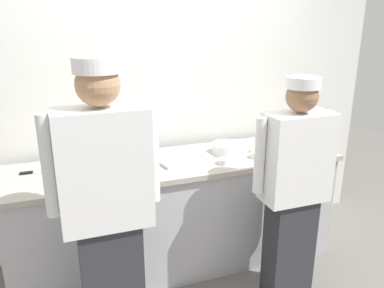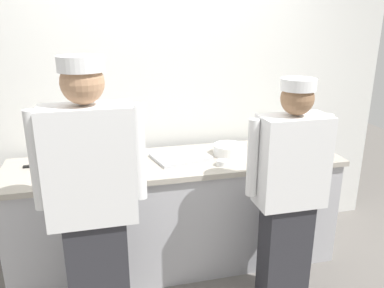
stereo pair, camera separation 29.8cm
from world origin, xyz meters
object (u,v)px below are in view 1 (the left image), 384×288
plate_stack_front (279,143)px  ramekin_orange_sauce (256,155)px  ramekin_yellow_sauce (224,161)px  plate_stack_rear (227,148)px  ramekin_red_sauce (294,142)px  chef_near_left (107,207)px  mixing_bowl_steel (114,159)px  chef_center (294,187)px  chefs_knife (37,172)px  ramekin_green_sauce (80,178)px  sheet_tray (181,157)px  squeeze_bottle_primary (264,143)px

plate_stack_front → ramekin_orange_sauce: bearing=-153.1°
plate_stack_front → ramekin_yellow_sauce: (-0.59, -0.19, -0.03)m
ramekin_yellow_sauce → plate_stack_rear: bearing=60.4°
ramekin_red_sauce → chef_near_left: bearing=-157.2°
mixing_bowl_steel → chef_near_left: bearing=-101.8°
chef_near_left → ramekin_yellow_sauce: (0.94, 0.49, -0.02)m
chef_center → ramekin_yellow_sauce: (-0.33, 0.44, 0.07)m
ramekin_orange_sauce → ramekin_red_sauce: bearing=21.2°
chef_center → ramekin_yellow_sauce: bearing=126.5°
ramekin_orange_sauce → mixing_bowl_steel: bearing=169.5°
chef_near_left → chefs_knife: (-0.39, 0.79, -0.04)m
chef_near_left → plate_stack_front: 1.67m
ramekin_red_sauce → ramekin_green_sauce: size_ratio=1.10×
plate_stack_rear → ramekin_green_sauce: (-1.17, -0.17, -0.02)m
chef_center → mixing_bowl_steel: (-1.11, 0.68, 0.10)m
sheet_tray → plate_stack_front: bearing=-2.2°
sheet_tray → ramekin_yellow_sauce: (0.27, -0.22, 0.01)m
plate_stack_rear → ramekin_orange_sauce: 0.25m
ramekin_orange_sauce → chefs_knife: (-1.62, 0.25, -0.02)m
chefs_knife → mixing_bowl_steel: bearing=-5.6°
chef_near_left → ramekin_red_sauce: (1.70, 0.71, -0.02)m
plate_stack_rear → chefs_knife: 1.45m
ramekin_yellow_sauce → ramekin_green_sauce: (-1.05, 0.04, -0.00)m
plate_stack_front → ramekin_yellow_sauce: size_ratio=2.26×
plate_stack_rear → ramekin_green_sauce: size_ratio=2.91×
sheet_tray → ramekin_yellow_sauce: size_ratio=4.66×
chef_center → chef_near_left: bearing=-177.6°
sheet_tray → ramekin_orange_sauce: ramekin_orange_sauce is taller
mixing_bowl_steel → squeeze_bottle_primary: size_ratio=1.77×
chef_center → squeeze_bottle_primary: 0.59m
plate_stack_front → ramekin_red_sauce: plate_stack_front is taller
sheet_tray → ramekin_green_sauce: ramekin_green_sauce is taller
sheet_tray → chefs_knife: sheet_tray is taller
plate_stack_rear → sheet_tray: plate_stack_rear is taller
chef_center → ramekin_orange_sauce: size_ratio=17.56×
ramekin_red_sauce → ramekin_yellow_sauce: size_ratio=1.04×
mixing_bowl_steel → ramekin_green_sauce: 0.33m
plate_stack_rear → sheet_tray: 0.39m
chefs_knife → chef_center: bearing=-24.1°
squeeze_bottle_primary → chefs_knife: bearing=174.4°
mixing_bowl_steel → ramekin_orange_sauce: mixing_bowl_steel is taller
plate_stack_front → squeeze_bottle_primary: bearing=-160.5°
ramekin_orange_sauce → chef_center: bearing=-86.6°
chef_center → ramekin_yellow_sauce: chef_center is taller
ramekin_yellow_sauce → chef_center: bearing=-53.5°
squeeze_bottle_primary → ramekin_green_sauce: squeeze_bottle_primary is taller
mixing_bowl_steel → ramekin_yellow_sauce: mixing_bowl_steel is taller
sheet_tray → ramekin_orange_sauce: 0.59m
squeeze_bottle_primary → chefs_knife: squeeze_bottle_primary is taller
chef_near_left → mixing_bowl_steel: (0.15, 0.73, 0.00)m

